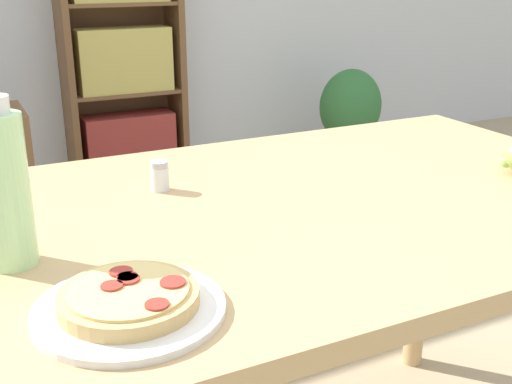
{
  "coord_description": "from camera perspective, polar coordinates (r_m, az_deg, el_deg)",
  "views": [
    {
      "loc": [
        -0.71,
        -1.09,
        1.19
      ],
      "look_at": [
        -0.27,
        -0.2,
        0.84
      ],
      "focal_mm": 45.0,
      "sensor_mm": 36.0,
      "label": 1
    }
  ],
  "objects": [
    {
      "name": "bookshelf",
      "position": [
        3.7,
        -11.78,
        11.77
      ],
      "size": [
        0.66,
        0.27,
        1.48
      ],
      "color": "brown",
      "rests_on": "ground_plane"
    },
    {
      "name": "dining_table",
      "position": [
        1.26,
        6.14,
        -4.56
      ],
      "size": [
        1.29,
        0.86,
        0.78
      ],
      "color": "tan",
      "rests_on": "ground_plane"
    },
    {
      "name": "potted_plant_floor",
      "position": [
        4.0,
        8.36,
        6.77
      ],
      "size": [
        0.39,
        0.33,
        0.59
      ],
      "color": "#8E5B42",
      "rests_on": "ground_plane"
    },
    {
      "name": "salt_shaker",
      "position": [
        1.24,
        -8.55,
        1.4
      ],
      "size": [
        0.04,
        0.04,
        0.06
      ],
      "color": "white",
      "rests_on": "dining_table"
    },
    {
      "name": "drink_bottle",
      "position": [
        0.96,
        -21.49,
        0.3
      ],
      "size": [
        0.07,
        0.07,
        0.25
      ],
      "color": "#B7EAA3",
      "rests_on": "dining_table"
    },
    {
      "name": "pizza_on_plate",
      "position": [
        0.83,
        -11.21,
        -9.6
      ],
      "size": [
        0.24,
        0.24,
        0.04
      ],
      "color": "white",
      "rests_on": "dining_table"
    }
  ]
}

